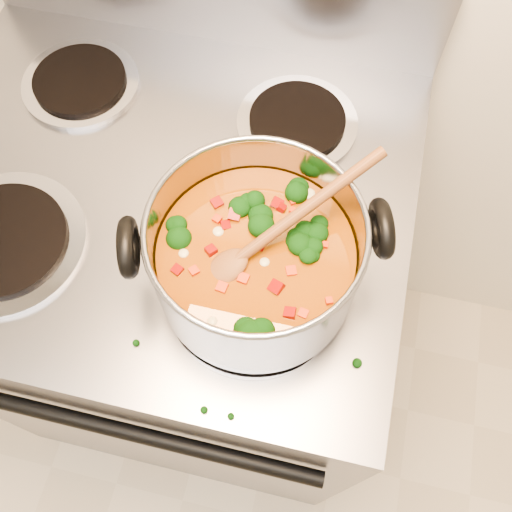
{
  "coord_description": "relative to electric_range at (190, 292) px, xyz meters",
  "views": [
    {
      "loc": [
        0.21,
        0.72,
        1.66
      ],
      "look_at": [
        0.14,
        1.02,
        1.01
      ],
      "focal_mm": 40.0,
      "sensor_mm": 36.0,
      "label": 1
    }
  ],
  "objects": [
    {
      "name": "cooktop_crumbs",
      "position": [
        0.18,
        -0.08,
        0.46
      ],
      "size": [
        0.36,
        0.41,
        0.01
      ],
      "color": "black",
      "rests_on": "electric_range"
    },
    {
      "name": "stockpot",
      "position": [
        0.19,
        -0.14,
        0.54
      ],
      "size": [
        0.33,
        0.27,
        0.16
      ],
      "rotation": [
        0.0,
        0.0,
        0.31
      ],
      "color": "#9999A0",
      "rests_on": "electric_range"
    },
    {
      "name": "electric_range",
      "position": [
        0.0,
        0.0,
        0.0
      ],
      "size": [
        0.79,
        0.71,
        1.08
      ],
      "color": "gray",
      "rests_on": "ground"
    },
    {
      "name": "wooden_spoon",
      "position": [
        0.19,
        -0.13,
        0.58
      ],
      "size": [
        0.21,
        0.2,
        0.11
      ],
      "rotation": [
        0.0,
        0.0,
        0.78
      ],
      "color": "brown",
      "rests_on": "stockpot"
    }
  ]
}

